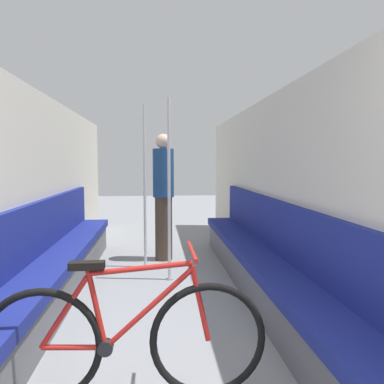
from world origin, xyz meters
The scene contains 8 objects.
wall_left centered at (-1.32, 2.98, 1.09)m, with size 0.10×9.17×2.17m, color beige.
wall_right centered at (1.32, 2.98, 1.09)m, with size 0.10×9.17×2.17m, color beige.
bench_seat_row_left centered at (-1.08, 3.00, 0.33)m, with size 0.44×5.26×1.01m.
bench_seat_row_right centered at (1.08, 3.00, 0.33)m, with size 0.44×5.26×1.01m.
bicycle centered at (-0.21, 1.58, 0.37)m, with size 1.67×0.46×0.91m.
grab_pole_near centered at (-0.18, 4.42, 1.05)m, with size 0.08×0.08×2.15m.
grab_pole_far centered at (0.12, 3.84, 1.05)m, with size 0.08×0.08×2.15m.
passenger_standing centered at (0.07, 4.78, 0.94)m, with size 0.30×0.30×1.81m.
Camera 1 is at (-0.03, -0.56, 1.41)m, focal length 35.00 mm.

